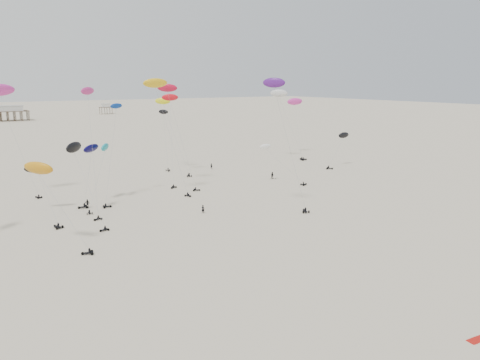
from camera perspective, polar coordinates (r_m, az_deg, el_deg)
ground_plane at (r=192.07m, az=-18.07°, el=3.85°), size 900.00×900.00×0.00m
pavilion_main at (r=337.41m, az=-26.14°, el=7.22°), size 21.00×13.00×9.80m
pavilion_small at (r=380.46m, az=-16.05°, el=8.26°), size 9.00×7.00×8.00m
rig_0 at (r=142.06m, az=12.08°, el=4.37°), size 10.04×3.65×11.02m
rig_1 at (r=100.47m, az=-16.49°, el=2.35°), size 8.35×10.73×14.36m
rig_2 at (r=95.74m, az=-17.82°, el=6.68°), size 5.22×13.14×24.90m
rig_3 at (r=136.50m, az=-9.10°, el=5.59°), size 3.38×7.70×17.28m
rig_4 at (r=101.22m, az=-9.86°, el=10.11°), size 9.48×4.25×26.11m
rig_5 at (r=88.19m, az=5.30°, el=7.22°), size 9.01×5.76×25.93m
rig_6 at (r=163.02m, az=6.77°, el=8.91°), size 9.14×13.46×21.00m
rig_7 at (r=116.20m, az=4.80°, el=2.48°), size 9.17×8.55×12.73m
rig_8 at (r=96.36m, az=-23.10°, el=0.15°), size 5.35×15.86×14.66m
rig_9 at (r=91.33m, az=-19.18°, el=2.58°), size 4.55×15.42×17.07m
rig_11 at (r=100.87m, az=-15.35°, el=3.43°), size 7.68×8.38×21.02m
rig_12 at (r=124.23m, az=-8.47°, el=8.22°), size 9.77×17.56×25.44m
rig_13 at (r=100.83m, az=-17.87°, el=2.35°), size 6.58×6.08×12.83m
rig_14 at (r=152.51m, az=5.22°, el=9.29°), size 9.37×9.91×22.84m
rig_16 at (r=130.40m, az=-8.60°, el=7.29°), size 5.75×12.72×21.47m
rig_17 at (r=74.63m, az=-22.65°, el=0.06°), size 8.47×9.03×14.44m
rig_18 at (r=111.50m, az=-8.39°, el=9.43°), size 6.95×10.41×24.91m
spectator_0 at (r=91.67m, az=-4.53°, el=-4.04°), size 0.82×0.84×1.92m
spectator_1 at (r=123.40m, az=3.97°, el=0.16°), size 1.19×1.03×2.10m
spectator_2 at (r=99.94m, az=-18.08°, el=-3.25°), size 1.41×1.23×2.11m
spectator_3 at (r=136.99m, az=-3.51°, el=1.35°), size 0.88×0.85×2.01m
grounded_kite_a at (r=54.56m, az=26.94°, el=-17.01°), size 2.27×1.07×0.08m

